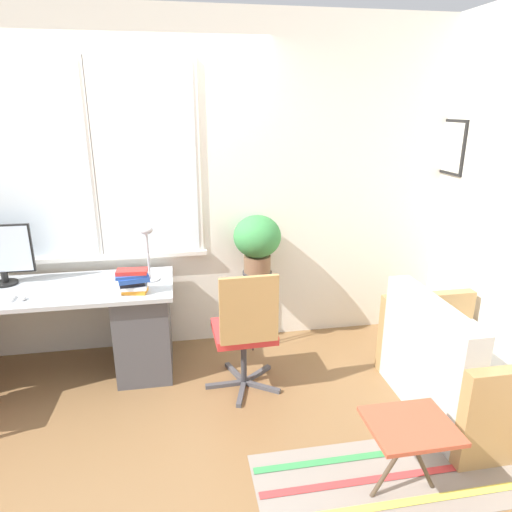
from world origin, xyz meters
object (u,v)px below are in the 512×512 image
Objects in this scene: desk_lamp at (147,247)px; folding_stool at (410,430)px; book_stack at (133,281)px; plant_stand at (257,282)px; monitor at (0,253)px; office_chair_swivel at (245,330)px; mouse at (23,298)px; potted_plant at (257,240)px; couch_loveseat at (459,371)px.

folding_stool is at bearing -49.06° from desk_lamp.
book_stack is 1.07m from plant_stand.
monitor is at bearing 145.38° from folding_stool.
plant_stand is (0.20, 0.65, 0.09)m from office_chair_swivel.
monitor is 7.47× the size of mouse.
plant_stand is at bearing 22.33° from book_stack.
monitor is 1.96m from plant_stand.
desk_lamp is 0.45× the size of office_chair_swivel.
mouse is at bearing -166.92° from potted_plant.
couch_loveseat is at bearing -18.29° from monitor.
mouse is at bearing -164.19° from desk_lamp.
mouse is 1.75m from plant_stand.
book_stack is at bearing -157.67° from plant_stand.
desk_lamp is (1.06, -0.10, 0.02)m from monitor.
book_stack reaches higher than mouse.
potted_plant reaches higher than book_stack.
desk_lamp is at bearing -38.30° from office_chair_swivel.
desk_lamp is 0.31m from book_stack.
monitor is 0.95× the size of potted_plant.
plant_stand reaches higher than folding_stool.
potted_plant reaches higher than mouse.
office_chair_swivel is 1.98× the size of potted_plant.
monitor is at bearing 160.26° from book_stack.
book_stack is 0.21× the size of couch_loveseat.
mouse is 0.25× the size of book_stack.
desk_lamp is at bearing -5.56° from monitor.
mouse is 1.54m from office_chair_swivel.
office_chair_swivel reaches higher than mouse.
couch_loveseat is (2.17, -0.69, -0.54)m from book_stack.
mouse is at bearing 76.61° from couch_loveseat.
desk_lamp is at bearing -169.64° from plant_stand.
desk_lamp is 0.88m from potted_plant.
potted_plant is (0.97, 0.40, 0.14)m from book_stack.
desk_lamp reaches higher than folding_stool.
folding_stool is (0.49, -1.72, -0.18)m from plant_stand.
mouse reaches higher than plant_stand.
monitor is at bearing -178.36° from plant_stand.
potted_plant is (1.70, 0.40, 0.22)m from mouse.
office_chair_swivel is 0.83× the size of couch_loveseat.
office_chair_swivel is at bearing -107.29° from plant_stand.
monitor reaches higher than plant_stand.
desk_lamp reaches higher than book_stack.
potted_plant is (0.00, -0.00, 0.37)m from plant_stand.
potted_plant is (1.92, 0.05, -0.01)m from monitor.
desk_lamp is 2.15m from folding_stool.
couch_loveseat is at bearing 41.98° from folding_stool.
office_chair_swivel is 1.48m from couch_loveseat.
office_chair_swivel is at bearing -9.52° from mouse.
potted_plant reaches higher than couch_loveseat.
desk_lamp is at bearing 130.94° from folding_stool.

